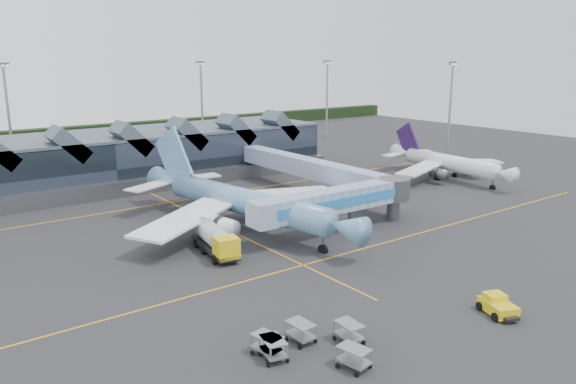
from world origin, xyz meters
TOP-DOWN VIEW (x-y plane):
  - ground at (0.00, 0.00)m, footprint 260.00×260.00m
  - taxi_stripes at (0.00, 10.00)m, footprint 120.00×60.00m
  - tree_line_far at (0.00, 110.00)m, footprint 260.00×4.00m
  - terminal at (-5.07, 47.35)m, footprint 90.00×22.25m
  - light_masts at (21.00, 62.80)m, footprint 132.40×42.56m
  - main_airliner at (1.98, 9.14)m, footprint 36.00×41.87m
  - regional_jet at (52.12, 12.55)m, footprint 27.71×30.27m
  - jet_bridge at (12.97, -0.83)m, footprint 27.11×4.67m
  - fuel_truck at (-6.23, 1.86)m, footprint 4.27×10.81m
  - pushback_tug at (6.95, -28.89)m, footprint 3.60×4.52m
  - baggage_carts at (-11.85, -23.86)m, footprint 8.80×8.43m

SIDE VIEW (x-z plane):
  - ground at x=0.00m, z-range 0.00..0.00m
  - taxi_stripes at x=0.00m, z-range 0.00..0.01m
  - pushback_tug at x=6.95m, z-range -0.09..1.73m
  - baggage_carts at x=-11.85m, z-range 0.11..1.87m
  - tree_line_far at x=0.00m, z-range 0.00..4.00m
  - fuel_truck at x=-6.23m, z-range 0.22..3.81m
  - regional_jet at x=52.12m, z-range -1.90..8.49m
  - main_airliner at x=1.98m, z-range -2.78..10.71m
  - jet_bridge at x=12.97m, z-range 1.25..7.56m
  - terminal at x=-5.07m, z-range -1.38..11.14m
  - light_masts at x=21.00m, z-range 1.26..23.71m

